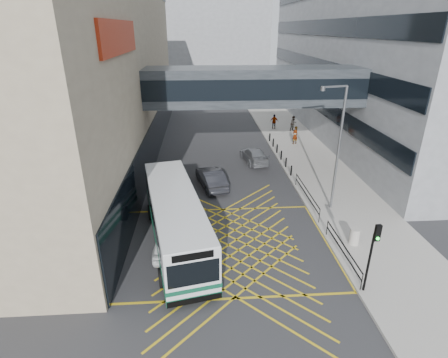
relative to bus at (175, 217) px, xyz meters
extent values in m
plane|color=#333335|center=(3.12, -0.62, -1.71)|extent=(120.00, 120.00, 0.00)
cube|color=tan|center=(-14.88, 15.38, 6.29)|extent=(24.00, 42.00, 16.00)
cube|color=black|center=(-2.84, 15.38, 0.29)|extent=(0.10, 41.50, 4.00)
cube|color=#9D260F|center=(-2.80, 3.38, 9.79)|extent=(0.18, 9.00, 1.80)
cube|color=gray|center=(27.12, 23.38, 8.29)|extent=(24.00, 44.00, 20.00)
cube|color=black|center=(15.08, 23.38, 2.29)|extent=(0.10, 43.50, 1.60)
cube|color=black|center=(15.08, 23.38, 6.29)|extent=(0.10, 43.50, 1.60)
cube|color=black|center=(15.08, 23.38, 10.29)|extent=(0.10, 43.50, 1.60)
cube|color=gray|center=(1.12, 59.38, 7.29)|extent=(28.00, 16.00, 18.00)
cube|color=#2D3238|center=(6.12, 11.38, 5.79)|extent=(20.00, 4.00, 3.00)
cube|color=black|center=(6.12, 9.36, 5.79)|extent=(19.50, 0.06, 1.60)
cube|color=black|center=(6.12, 13.40, 5.79)|extent=(19.50, 0.06, 1.60)
cube|color=#ADA79F|center=(12.12, 14.38, -1.63)|extent=(6.00, 54.00, 0.16)
cube|color=gold|center=(3.12, -0.62, -1.71)|extent=(12.00, 9.00, 0.01)
cube|color=silver|center=(0.02, -0.12, 0.03)|extent=(4.81, 11.58, 2.77)
cube|color=#0E4932|center=(0.02, -0.12, -1.18)|extent=(4.86, 11.63, 0.35)
cube|color=#0E4932|center=(0.02, -0.12, -0.63)|extent=(4.88, 11.64, 0.23)
cube|color=black|center=(-0.10, 0.49, 0.39)|extent=(4.58, 10.19, 1.08)
cube|color=black|center=(1.17, -5.63, 0.29)|extent=(2.33, 0.56, 1.23)
cube|color=black|center=(1.17, -5.65, 1.22)|extent=(1.82, 0.44, 0.36)
cube|color=silver|center=(0.02, -0.12, 1.43)|extent=(4.77, 11.48, 0.10)
cube|color=black|center=(1.17, -5.65, -1.20)|extent=(2.53, 0.62, 0.31)
cube|color=black|center=(-1.12, 5.41, -1.20)|extent=(2.53, 0.62, 0.31)
cylinder|color=black|center=(-0.49, -4.00, -1.20)|extent=(0.49, 1.06, 1.03)
cylinder|color=black|center=(2.04, -3.47, -1.20)|extent=(0.49, 1.06, 1.03)
cylinder|color=black|center=(-1.91, 2.84, -1.20)|extent=(0.49, 1.06, 1.03)
cylinder|color=black|center=(0.62, 3.36, -1.20)|extent=(0.49, 1.06, 1.03)
imported|color=white|center=(-0.49, -0.97, -1.08)|extent=(1.64, 3.96, 1.26)
imported|color=#212227|center=(2.39, 7.86, -0.94)|extent=(3.02, 5.25, 1.55)
imported|color=gray|center=(6.68, 13.32, -0.98)|extent=(2.70, 4.94, 1.46)
cylinder|color=black|center=(9.43, -5.12, 0.06)|extent=(0.12, 0.12, 3.23)
cube|color=black|center=(9.44, -5.33, 1.86)|extent=(0.27, 0.18, 0.81)
sphere|color=#19E533|center=(9.44, -5.42, 1.63)|extent=(0.16, 0.16, 0.15)
cylinder|color=slate|center=(10.80, 3.42, 2.71)|extent=(0.20, 0.20, 8.52)
cube|color=slate|center=(9.97, 3.22, 6.96)|extent=(1.68, 0.50, 0.11)
cylinder|color=slate|center=(9.14, 3.03, 6.88)|extent=(0.36, 0.36, 0.27)
cylinder|color=#ADA89E|center=(10.56, -1.18, -1.05)|extent=(0.58, 0.58, 1.00)
cube|color=black|center=(9.27, -2.62, -0.60)|extent=(0.05, 5.00, 0.05)
cube|color=black|center=(9.27, -2.62, -1.00)|extent=(0.05, 5.00, 0.05)
cube|color=black|center=(9.27, 4.38, -0.60)|extent=(0.05, 6.00, 0.05)
cube|color=black|center=(9.27, 4.38, -1.00)|extent=(0.05, 6.00, 0.05)
cylinder|color=black|center=(9.27, -5.12, -1.05)|extent=(0.04, 0.04, 1.00)
cylinder|color=black|center=(9.27, -0.12, -1.05)|extent=(0.04, 0.04, 1.00)
cylinder|color=black|center=(9.27, 1.38, -1.05)|extent=(0.04, 0.04, 1.00)
cylinder|color=black|center=(9.27, 7.38, -1.05)|extent=(0.04, 0.04, 1.00)
cylinder|color=black|center=(9.37, 9.38, -1.10)|extent=(0.14, 0.14, 0.90)
cylinder|color=black|center=(9.37, 11.38, -1.10)|extent=(0.14, 0.14, 0.90)
cylinder|color=black|center=(9.37, 13.38, -1.10)|extent=(0.14, 0.14, 0.90)
cylinder|color=black|center=(9.37, 15.38, -1.10)|extent=(0.14, 0.14, 0.90)
cylinder|color=black|center=(9.37, 17.38, -1.10)|extent=(0.14, 0.14, 0.90)
cylinder|color=black|center=(9.37, 19.38, -1.10)|extent=(0.14, 0.14, 0.90)
imported|color=gray|center=(11.92, 18.22, -0.57)|extent=(0.95, 0.87, 1.97)
imported|color=gray|center=(13.07, 23.43, -0.63)|extent=(1.05, 0.91, 1.85)
imported|color=gray|center=(10.89, 24.59, -0.65)|extent=(1.16, 0.75, 1.81)
camera|label=1|loc=(1.69, -18.19, 10.31)|focal=28.00mm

